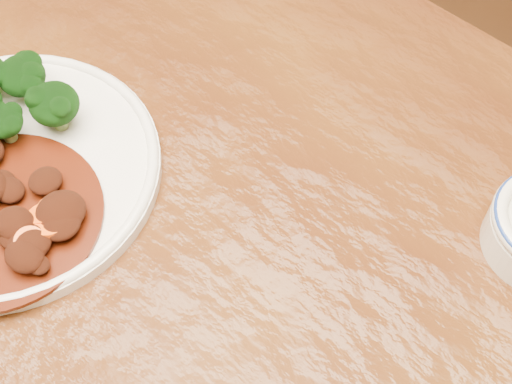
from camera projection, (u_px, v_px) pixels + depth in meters
The scene contains 4 objects.
dining_table at pixel (155, 283), 0.72m from camera, with size 1.60×1.08×0.75m.
dinner_plate at pixel (4, 169), 0.69m from camera, with size 0.30×0.30×0.02m.
broccoli_florets at pixel (5, 95), 0.69m from camera, with size 0.15×0.11×0.05m.
mince_stew at pixel (2, 212), 0.64m from camera, with size 0.19×0.19×0.03m.
Camera 1 is at (0.28, -0.21, 1.31)m, focal length 50.00 mm.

